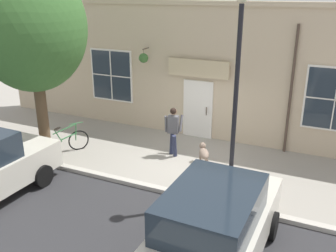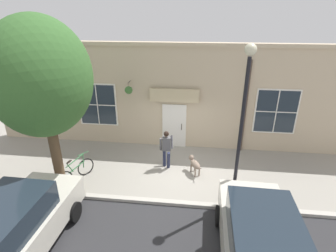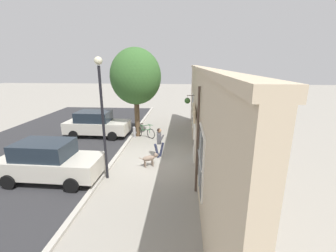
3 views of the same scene
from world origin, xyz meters
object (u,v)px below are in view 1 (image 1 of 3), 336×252
at_px(street_tree_by_curb, 32,31).
at_px(dog_on_leash, 204,153).
at_px(pedestrian_walking, 173,127).
at_px(leaning_bicycle, 64,143).
at_px(street_lamp, 237,73).
at_px(fire_hydrant, 52,151).
at_px(parked_car_mid_block, 214,228).

bearing_deg(street_tree_by_curb, dog_on_leash, 107.81).
height_order(pedestrian_walking, street_tree_by_curb, street_tree_by_curb).
xyz_separation_m(pedestrian_walking, leaning_bicycle, (1.39, -3.30, -0.59)).
relative_size(street_lamp, fire_hydrant, 6.73).
bearing_deg(street_tree_by_curb, fire_hydrant, 61.96).
xyz_separation_m(parked_car_mid_block, street_lamp, (-2.39, -0.34, 2.48)).
xyz_separation_m(dog_on_leash, street_tree_by_curb, (1.54, -4.78, 3.55)).
bearing_deg(parked_car_mid_block, street_lamp, -171.95).
bearing_deg(dog_on_leash, parked_car_mid_block, 21.83).
relative_size(pedestrian_walking, fire_hydrant, 2.12).
bearing_deg(fire_hydrant, street_tree_by_curb, -118.04).
distance_m(dog_on_leash, fire_hydrant, 4.71).
xyz_separation_m(parked_car_mid_block, fire_hydrant, (-2.35, -6.02, -0.48)).
xyz_separation_m(street_tree_by_curb, parked_car_mid_block, (2.57, 6.43, -3.10)).
bearing_deg(street_lamp, dog_on_leash, -142.75).
bearing_deg(parked_car_mid_block, leaning_bicycle, -116.55).
xyz_separation_m(street_tree_by_curb, street_lamp, (0.18, 6.09, -0.62)).
distance_m(leaning_bicycle, parked_car_mid_block, 6.84).
distance_m(street_tree_by_curb, fire_hydrant, 3.61).
distance_m(pedestrian_walking, street_tree_by_curb, 5.06).
relative_size(street_tree_by_curb, street_lamp, 1.15).
bearing_deg(leaning_bicycle, street_lamp, 83.43).
relative_size(pedestrian_walking, parked_car_mid_block, 0.38).
distance_m(street_tree_by_curb, parked_car_mid_block, 7.58).
bearing_deg(parked_car_mid_block, dog_on_leash, -158.17).
bearing_deg(fire_hydrant, pedestrian_walking, 122.95).
relative_size(leaning_bicycle, parked_car_mid_block, 0.36).
relative_size(parked_car_mid_block, fire_hydrant, 5.63).
height_order(street_tree_by_curb, parked_car_mid_block, street_tree_by_curb).
xyz_separation_m(pedestrian_walking, parked_car_mid_block, (4.44, 2.81, -0.09)).
relative_size(street_tree_by_curb, leaning_bicycle, 3.83).
height_order(leaning_bicycle, fire_hydrant, leaning_bicycle).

